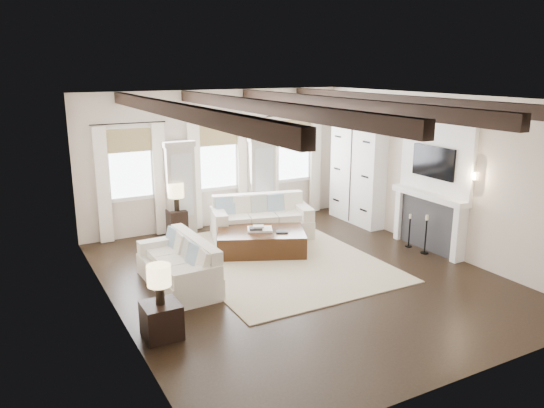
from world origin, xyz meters
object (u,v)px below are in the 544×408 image
ottoman (261,242)px  sofa_back (261,221)px  sofa_left (181,267)px  side_table_back (177,223)px  side_table_front (161,320)px

ottoman → sofa_back: bearing=87.0°
sofa_left → side_table_back: sofa_left is taller
ottoman → side_table_back: (-1.15, 1.88, 0.07)m
sofa_left → side_table_front: 1.83m
sofa_back → side_table_front: 4.74m
ottoman → sofa_left: bearing=-132.7°
sofa_left → ottoman: size_ratio=1.13×
ottoman → side_table_front: (-2.84, -2.46, 0.02)m
sofa_back → side_table_front: sofa_back is taller
sofa_left → side_table_front: (-0.85, -1.62, -0.09)m
sofa_back → side_table_front: (-3.32, -3.38, -0.12)m
sofa_back → side_table_back: 1.89m
ottoman → side_table_front: bearing=-114.7°
sofa_back → side_table_back: (-1.63, 0.96, -0.08)m
sofa_back → ottoman: 1.05m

